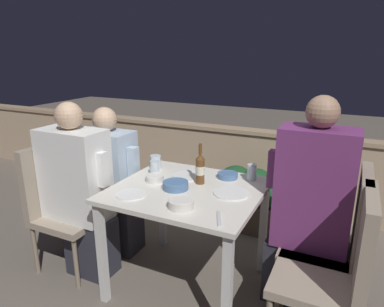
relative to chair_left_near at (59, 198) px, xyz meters
name	(u,v)px	position (x,y,z in m)	size (l,w,h in m)	color
ground_plane	(188,284)	(0.99, 0.17, -0.55)	(16.00, 16.00, 0.00)	#665B51
parapet_wall	(251,167)	(0.99, 1.70, -0.13)	(9.00, 0.18, 0.83)	tan
dining_table	(188,202)	(0.99, 0.17, 0.09)	(0.96, 0.87, 0.74)	silver
planter_hedge	(254,195)	(1.18, 1.19, -0.23)	(0.72, 0.47, 0.57)	brown
chair_left_near	(59,198)	(0.00, 0.00, 0.00)	(0.46, 0.46, 0.95)	gray
person_white_polo	(80,192)	(0.21, 0.00, 0.09)	(0.52, 0.26, 1.28)	#282833
chair_left_far	(92,183)	(0.01, 0.35, 0.00)	(0.46, 0.46, 0.95)	gray
person_blue_shirt	(112,181)	(0.22, 0.35, 0.05)	(0.49, 0.26, 1.20)	#282833
chair_right_near	(341,264)	(1.96, 0.01, 0.00)	(0.46, 0.46, 0.95)	gray
chair_right_far	(341,233)	(1.94, 0.35, 0.00)	(0.46, 0.46, 0.95)	gray
person_purple_stripe	(308,206)	(1.73, 0.35, 0.14)	(0.51, 0.26, 1.37)	#282833
beer_bottle	(200,168)	(1.03, 0.28, 0.30)	(0.06, 0.06, 0.28)	brown
plate_0	(188,176)	(0.90, 0.37, 0.20)	(0.22, 0.22, 0.01)	white
plate_1	(231,193)	(1.28, 0.20, 0.20)	(0.23, 0.23, 0.01)	white
plate_2	(131,194)	(0.73, -0.08, 0.20)	(0.19, 0.19, 0.01)	white
bowl_0	(181,203)	(1.09, -0.11, 0.22)	(0.15, 0.15, 0.05)	silver
bowl_1	(155,178)	(0.74, 0.18, 0.22)	(0.13, 0.13, 0.05)	silver
bowl_2	(228,175)	(1.17, 0.46, 0.21)	(0.14, 0.14, 0.04)	#4C709E
bowl_3	(176,185)	(0.93, 0.12, 0.22)	(0.17, 0.17, 0.05)	#4C709E
glass_cup_0	(252,172)	(1.33, 0.50, 0.25)	(0.06, 0.06, 0.11)	silver
glass_cup_1	(156,162)	(0.60, 0.41, 0.24)	(0.08, 0.08, 0.11)	silver
glass_cup_2	(155,168)	(0.67, 0.29, 0.24)	(0.07, 0.07, 0.10)	silver
fork_0	(219,219)	(1.34, -0.15, 0.20)	(0.08, 0.16, 0.01)	silver
potted_plant	(122,170)	(-0.15, 0.96, -0.11)	(0.29, 0.29, 0.73)	#9E5638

